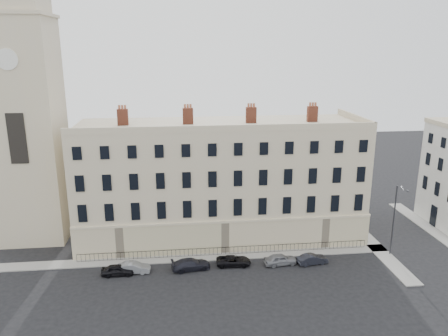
{
  "coord_description": "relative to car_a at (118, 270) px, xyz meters",
  "views": [
    {
      "loc": [
        -11.58,
        -42.38,
        24.3
      ],
      "look_at": [
        -5.69,
        10.0,
        9.68
      ],
      "focal_mm": 35.0,
      "sensor_mm": 36.0,
      "label": 1
    }
  ],
  "objects": [
    {
      "name": "terrace",
      "position": [
        12.43,
        9.99,
        6.89
      ],
      "size": [
        36.22,
        12.22,
        17.0
      ],
      "color": "beige",
      "rests_on": "ground"
    },
    {
      "name": "pavement_adjacent",
      "position": [
        41.39,
        8.03,
        -0.55
      ],
      "size": [
        2.0,
        20.0,
        0.12
      ],
      "primitive_type": "cube",
      "color": "gray",
      "rests_on": "ground"
    },
    {
      "name": "ground",
      "position": [
        18.39,
        -1.97,
        -0.61
      ],
      "size": [
        160.0,
        160.0,
        0.0
      ],
      "primitive_type": "plane",
      "color": "black",
      "rests_on": "ground"
    },
    {
      "name": "car_c",
      "position": [
        8.07,
        0.36,
        0.03
      ],
      "size": [
        4.61,
        2.43,
        1.27
      ],
      "primitive_type": "imported",
      "rotation": [
        0.0,
        0.0,
        1.72
      ],
      "color": "black",
      "rests_on": "ground"
    },
    {
      "name": "streetlamp",
      "position": [
        32.28,
        1.25,
        4.25
      ],
      "size": [
        0.77,
        1.83,
        8.76
      ],
      "rotation": [
        0.0,
        0.0,
        -0.33
      ],
      "color": "#333339",
      "rests_on": "ground"
    },
    {
      "name": "railings",
      "position": [
        12.39,
        3.43,
        -0.06
      ],
      "size": [
        35.0,
        0.04,
        0.96
      ],
      "color": "black",
      "rests_on": "ground"
    },
    {
      "name": "pavement_east_return",
      "position": [
        31.39,
        6.03,
        -0.55
      ],
      "size": [
        2.0,
        24.0,
        0.12
      ],
      "primitive_type": "cube",
      "color": "gray",
      "rests_on": "ground"
    },
    {
      "name": "car_b",
      "position": [
        1.7,
        0.36,
        -0.0
      ],
      "size": [
        3.76,
        1.57,
        1.21
      ],
      "primitive_type": "imported",
      "rotation": [
        0.0,
        0.0,
        1.49
      ],
      "color": "gray",
      "rests_on": "ground"
    },
    {
      "name": "pavement_terrace",
      "position": [
        8.39,
        3.03,
        -0.55
      ],
      "size": [
        48.0,
        2.0,
        0.12
      ],
      "primitive_type": "cube",
      "color": "gray",
      "rests_on": "ground"
    },
    {
      "name": "car_f",
      "position": [
        22.13,
        0.1,
        -0.02
      ],
      "size": [
        3.72,
        1.77,
        1.18
      ],
      "primitive_type": "imported",
      "rotation": [
        0.0,
        0.0,
        1.72
      ],
      "color": "black",
      "rests_on": "ground"
    },
    {
      "name": "car_e",
      "position": [
        18.41,
        0.35,
        0.04
      ],
      "size": [
        3.93,
        1.91,
        1.29
      ],
      "primitive_type": "imported",
      "rotation": [
        0.0,
        0.0,
        1.67
      ],
      "color": "gray",
      "rests_on": "ground"
    },
    {
      "name": "car_a",
      "position": [
        0.0,
        0.0,
        0.0
      ],
      "size": [
        3.57,
        1.45,
        1.21
      ],
      "primitive_type": "imported",
      "rotation": [
        0.0,
        0.0,
        1.57
      ],
      "color": "black",
      "rests_on": "ground"
    },
    {
      "name": "church_tower",
      "position": [
        -11.61,
        12.02,
        18.05
      ],
      "size": [
        8.0,
        8.13,
        44.0
      ],
      "color": "beige",
      "rests_on": "ground"
    },
    {
      "name": "car_d",
      "position": [
        13.01,
        0.79,
        -0.05
      ],
      "size": [
        4.11,
        2.08,
        1.11
      ],
      "primitive_type": "imported",
      "rotation": [
        0.0,
        0.0,
        1.51
      ],
      "color": "black",
      "rests_on": "ground"
    }
  ]
}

